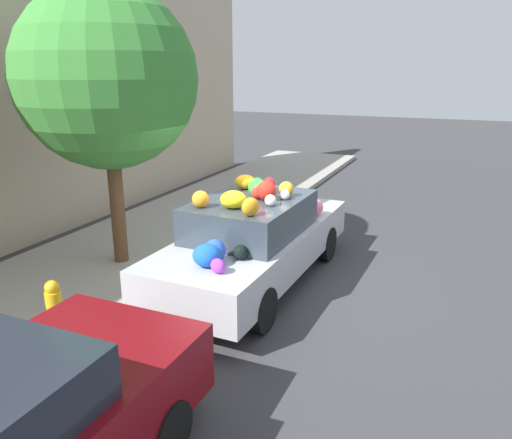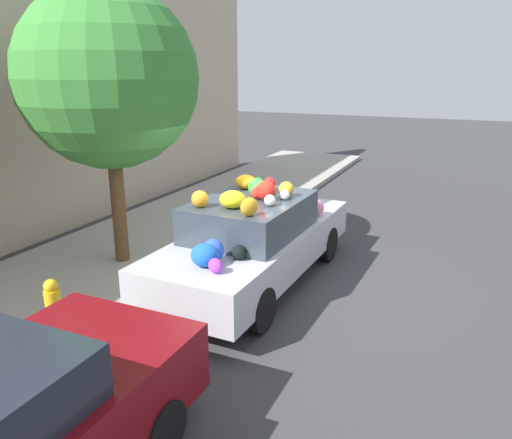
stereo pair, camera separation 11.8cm
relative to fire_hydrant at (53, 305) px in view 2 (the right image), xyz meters
The scene contains 6 objects.
ground_plane 3.20m from the fire_hydrant, 30.89° to the right, with size 60.00×60.00×0.00m, color #38383A.
sidewalk_curb 2.95m from the fire_hydrant, 21.68° to the left, with size 24.00×3.20×0.14m.
building_facade 4.84m from the fire_hydrant, 51.81° to the left, with size 18.00×1.20×5.82m.
street_tree 3.66m from the fire_hydrant, 19.04° to the left, with size 2.87×2.87×4.50m.
fire_hydrant is the anchor object (origin of this frame).
art_car 3.11m from the fire_hydrant, 30.86° to the right, with size 4.61×1.78×1.74m.
Camera 2 is at (-6.85, -3.07, 3.36)m, focal length 35.00 mm.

